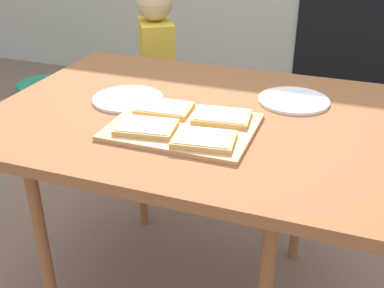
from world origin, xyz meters
name	(u,v)px	position (x,y,z in m)	size (l,w,h in m)	color
dining_table	(187,127)	(0.00, 0.00, 0.69)	(1.17, 0.90, 0.75)	brown
cutting_board	(183,127)	(0.03, -0.12, 0.75)	(0.40, 0.31, 0.01)	tan
pizza_slice_near_left	(146,127)	(-0.05, -0.19, 0.77)	(0.17, 0.14, 0.02)	tan
pizza_slice_far_right	(222,116)	(0.13, -0.05, 0.77)	(0.17, 0.13, 0.02)	tan
pizza_slice_near_right	(204,139)	(0.12, -0.20, 0.77)	(0.17, 0.13, 0.02)	tan
pizza_slice_far_left	(164,108)	(-0.05, -0.05, 0.77)	(0.17, 0.13, 0.02)	tan
plate_white_right	(294,100)	(0.30, 0.18, 0.75)	(0.22, 0.22, 0.01)	white
plate_white_left	(128,99)	(-0.21, 0.01, 0.75)	(0.22, 0.22, 0.01)	white
child_left	(157,81)	(-0.40, 0.67, 0.56)	(0.24, 0.28, 1.00)	#372335
garden_hose_coil	(44,85)	(-1.83, 1.66, 0.02)	(0.41, 0.41, 0.03)	#29AC7B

